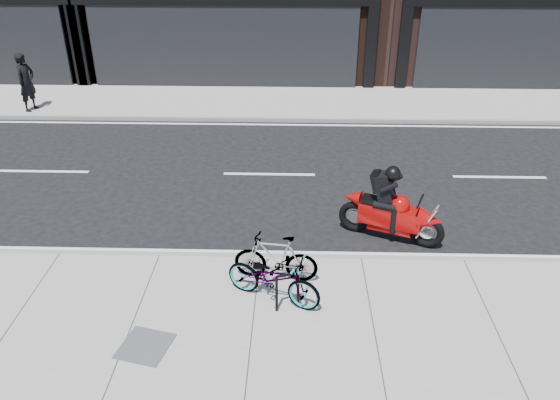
{
  "coord_description": "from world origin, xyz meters",
  "views": [
    {
      "loc": [
        0.66,
        -10.89,
        6.27
      ],
      "look_at": [
        0.37,
        -1.05,
        0.9
      ],
      "focal_mm": 35.0,
      "sensor_mm": 36.0,
      "label": 1
    }
  ],
  "objects_px": {
    "bicycle_rear": "(276,258)",
    "motorcycle": "(396,211)",
    "utility_grate": "(145,346)",
    "bicycle_front": "(273,278)",
    "pedestrian": "(26,82)",
    "bike_rack": "(287,288)"
  },
  "relations": [
    {
      "from": "bicycle_rear",
      "to": "motorcycle",
      "type": "xyz_separation_m",
      "value": [
        2.43,
        1.63,
        0.09
      ]
    },
    {
      "from": "bicycle_rear",
      "to": "utility_grate",
      "type": "xyz_separation_m",
      "value": [
        -2.0,
        -1.83,
        -0.46
      ]
    },
    {
      "from": "bicycle_rear",
      "to": "motorcycle",
      "type": "distance_m",
      "value": 2.92
    },
    {
      "from": "bicycle_front",
      "to": "utility_grate",
      "type": "bearing_deg",
      "value": 145.42
    },
    {
      "from": "bike_rack",
      "to": "motorcycle",
      "type": "height_order",
      "value": "motorcycle"
    },
    {
      "from": "bike_rack",
      "to": "utility_grate",
      "type": "xyz_separation_m",
      "value": [
        -2.22,
        -1.0,
        -0.42
      ]
    },
    {
      "from": "bicycle_rear",
      "to": "bike_rack",
      "type": "bearing_deg",
      "value": 22.39
    },
    {
      "from": "utility_grate",
      "to": "bicycle_front",
      "type": "bearing_deg",
      "value": 31.78
    },
    {
      "from": "bicycle_front",
      "to": "bicycle_rear",
      "type": "distance_m",
      "value": 0.6
    },
    {
      "from": "bicycle_rear",
      "to": "pedestrian",
      "type": "xyz_separation_m",
      "value": [
        -8.56,
        9.19,
        0.49
      ]
    },
    {
      "from": "bike_rack",
      "to": "utility_grate",
      "type": "height_order",
      "value": "bike_rack"
    },
    {
      "from": "utility_grate",
      "to": "bike_rack",
      "type": "bearing_deg",
      "value": 24.13
    },
    {
      "from": "bicycle_front",
      "to": "pedestrian",
      "type": "xyz_separation_m",
      "value": [
        -8.54,
        9.8,
        0.49
      ]
    },
    {
      "from": "motorcycle",
      "to": "utility_grate",
      "type": "distance_m",
      "value": 5.64
    },
    {
      "from": "bicycle_rear",
      "to": "pedestrian",
      "type": "bearing_deg",
      "value": -129.89
    },
    {
      "from": "bicycle_rear",
      "to": "motorcycle",
      "type": "bearing_deg",
      "value": 130.99
    },
    {
      "from": "bicycle_rear",
      "to": "pedestrian",
      "type": "distance_m",
      "value": 12.57
    },
    {
      "from": "motorcycle",
      "to": "pedestrian",
      "type": "bearing_deg",
      "value": 167.82
    },
    {
      "from": "bike_rack",
      "to": "bicycle_rear",
      "type": "distance_m",
      "value": 0.86
    },
    {
      "from": "bike_rack",
      "to": "pedestrian",
      "type": "relative_size",
      "value": 0.38
    },
    {
      "from": "pedestrian",
      "to": "bicycle_front",
      "type": "bearing_deg",
      "value": -120.81
    },
    {
      "from": "pedestrian",
      "to": "bike_rack",
      "type": "bearing_deg",
      "value": -120.65
    }
  ]
}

